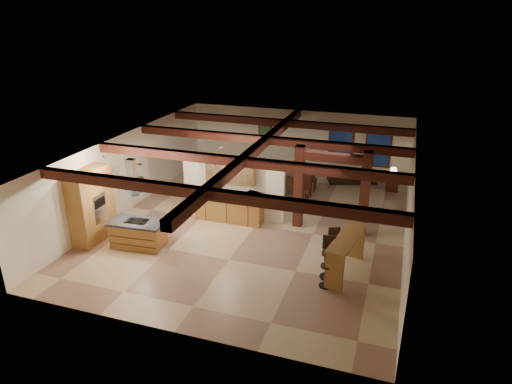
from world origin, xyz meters
TOP-DOWN VIEW (x-y plane):
  - ground at (0.00, 0.00)m, footprint 12.00×12.00m
  - room_walls at (0.00, 0.00)m, footprint 12.00×12.00m
  - ceiling_beams at (0.00, 0.00)m, footprint 10.00×12.00m
  - timber_posts at (2.50, 0.50)m, footprint 2.50×0.30m
  - partition_wall at (-1.00, 0.50)m, footprint 3.80×0.18m
  - pantry_cabinet at (-4.67, -2.60)m, footprint 0.67×1.60m
  - back_counter at (-1.00, 0.11)m, footprint 2.50×0.66m
  - upper_display_cabinet at (-1.00, 0.31)m, footprint 1.80×0.36m
  - range_hood at (-3.08, -2.53)m, footprint 1.10×1.10m
  - back_windows at (2.80, 5.93)m, footprint 2.70×0.07m
  - framed_art at (-1.50, 5.94)m, footprint 0.65×0.05m
  - recessed_cans at (-2.53, -1.93)m, footprint 3.16×2.46m
  - kitchen_island at (-3.08, -2.53)m, footprint 1.81×1.05m
  - dining_table at (0.41, 3.16)m, footprint 1.92×1.48m
  - sofa at (2.63, 5.50)m, footprint 2.23×1.47m
  - microwave at (-0.10, 0.11)m, footprint 0.53×0.43m
  - bar_counter at (3.42, -2.10)m, footprint 0.92×2.28m
  - side_table at (4.35, 5.02)m, footprint 0.53×0.53m
  - table_lamp at (4.35, 5.02)m, footprint 0.30×0.30m
  - bar_stool_a at (3.03, -2.94)m, footprint 0.38×0.39m
  - bar_stool_b at (3.03, -1.76)m, footprint 0.43×0.44m
  - bar_stool_c at (2.98, -2.47)m, footprint 0.43×0.44m
  - dining_chairs at (0.41, 3.16)m, footprint 1.91×1.91m

SIDE VIEW (x-z plane):
  - ground at x=0.00m, z-range 0.00..0.00m
  - dining_table at x=0.41m, z-range 0.00..0.60m
  - sofa at x=2.63m, z-range 0.00..0.61m
  - side_table at x=4.35m, z-range 0.00..0.62m
  - kitchen_island at x=-3.08m, z-range 0.00..0.87m
  - back_counter at x=-1.00m, z-range 0.01..0.95m
  - bar_stool_a at x=3.03m, z-range 0.01..1.03m
  - bar_stool_b at x=3.03m, z-range 0.01..1.17m
  - bar_stool_c at x=2.98m, z-range 0.01..1.25m
  - dining_chairs at x=0.41m, z-range 0.01..1.26m
  - bar_counter at x=3.42m, z-range 0.20..1.37m
  - table_lamp at x=4.35m, z-range 0.70..1.05m
  - microwave at x=-0.10m, z-range 0.94..1.20m
  - partition_wall at x=-1.00m, z-range 0.00..2.20m
  - pantry_cabinet at x=-4.67m, z-range 0.00..2.40m
  - back_windows at x=2.80m, z-range 0.65..2.35m
  - framed_art at x=-1.50m, z-range 1.27..2.12m
  - timber_posts at x=2.50m, z-range 0.31..3.21m
  - room_walls at x=0.00m, z-range -4.22..7.78m
  - range_hood at x=-3.08m, z-range 1.08..2.48m
  - upper_display_cabinet at x=-1.00m, z-range 1.37..2.33m
  - ceiling_beams at x=0.00m, z-range 2.62..2.90m
  - recessed_cans at x=-2.53m, z-range 2.85..2.89m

